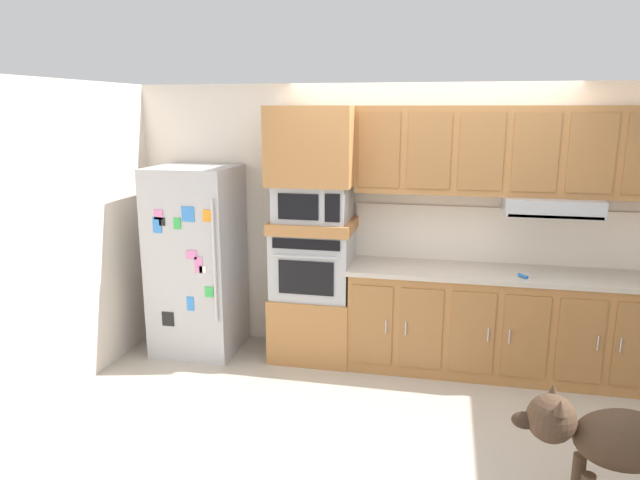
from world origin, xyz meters
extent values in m
plane|color=#B2A899|center=(0.00, 0.00, 0.00)|extent=(9.60, 9.60, 0.00)
cube|color=silver|center=(0.00, 1.11, 1.25)|extent=(6.20, 0.12, 2.50)
cube|color=silver|center=(-2.80, 0.00, 1.25)|extent=(0.12, 7.10, 2.50)
cube|color=#ADADB2|center=(-2.09, 0.68, 0.88)|extent=(0.76, 0.70, 1.76)
cylinder|color=silver|center=(-1.76, 0.31, 0.98)|extent=(0.02, 0.02, 1.10)
cube|color=#337FDB|center=(-2.01, 0.33, 0.57)|extent=(0.07, 0.01, 0.13)
cube|color=pink|center=(-1.91, 0.33, 0.94)|extent=(0.07, 0.01, 0.14)
cube|color=green|center=(-1.82, 0.33, 0.69)|extent=(0.08, 0.01, 0.09)
cube|color=orange|center=(-1.80, 0.33, 1.38)|extent=(0.09, 0.01, 0.10)
cube|color=pink|center=(-2.27, 0.33, 1.37)|extent=(0.08, 0.01, 0.09)
cube|color=#337FDB|center=(-2.28, 0.33, 1.28)|extent=(0.08, 0.01, 0.14)
cube|color=black|center=(-2.23, 0.33, 1.31)|extent=(0.05, 0.01, 0.07)
cube|color=pink|center=(-1.97, 0.33, 1.03)|extent=(0.10, 0.01, 0.08)
cube|color=black|center=(-2.23, 0.33, 0.41)|extent=(0.12, 0.01, 0.13)
cube|color=green|center=(-2.09, 0.33, 1.30)|extent=(0.07, 0.01, 0.10)
cube|color=#337FDB|center=(-1.99, 0.33, 1.39)|extent=(0.12, 0.01, 0.13)
cube|color=white|center=(-1.87, 0.33, 0.90)|extent=(0.06, 0.01, 0.06)
cube|color=#A8703D|center=(-0.97, 0.75, 0.30)|extent=(0.74, 0.62, 0.60)
cube|color=#A8AAAF|center=(-0.97, 0.75, 0.90)|extent=(0.70, 0.58, 0.60)
cube|color=black|center=(-0.97, 0.45, 0.84)|extent=(0.49, 0.01, 0.30)
cube|color=black|center=(-0.97, 0.45, 1.14)|extent=(0.59, 0.01, 0.09)
cylinder|color=#A8AAAF|center=(-0.97, 0.43, 1.03)|extent=(0.56, 0.02, 0.02)
cube|color=#A8703D|center=(-0.97, 0.75, 1.25)|extent=(0.74, 0.62, 0.10)
cube|color=#A8AAAF|center=(-0.97, 0.75, 1.46)|extent=(0.64, 0.53, 0.32)
cube|color=black|center=(-1.05, 0.48, 1.46)|extent=(0.35, 0.01, 0.22)
cube|color=black|center=(-0.75, 0.48, 1.46)|extent=(0.13, 0.01, 0.24)
cube|color=#A8703D|center=(-0.97, 0.75, 1.96)|extent=(0.74, 0.62, 0.68)
cube|color=#A8703D|center=(0.87, 0.75, 0.44)|extent=(2.94, 0.60, 0.88)
cube|color=#9A6738|center=(-0.39, 0.44, 0.46)|extent=(0.35, 0.01, 0.70)
cylinder|color=#BCBCC1|center=(-0.27, 0.43, 0.46)|extent=(0.01, 0.01, 0.12)
cube|color=#9A6738|center=(0.03, 0.44, 0.46)|extent=(0.35, 0.01, 0.70)
cylinder|color=#BCBCC1|center=(-0.10, 0.43, 0.46)|extent=(0.01, 0.01, 0.12)
cube|color=#9A6738|center=(0.45, 0.44, 0.46)|extent=(0.35, 0.01, 0.70)
cylinder|color=#BCBCC1|center=(0.57, 0.43, 0.46)|extent=(0.01, 0.01, 0.12)
cube|color=#9A6738|center=(0.87, 0.44, 0.46)|extent=(0.35, 0.01, 0.70)
cylinder|color=#BCBCC1|center=(0.74, 0.43, 0.46)|extent=(0.01, 0.01, 0.12)
cube|color=#9A6738|center=(1.29, 0.44, 0.46)|extent=(0.35, 0.01, 0.70)
cylinder|color=#BCBCC1|center=(1.41, 0.43, 0.46)|extent=(0.01, 0.01, 0.12)
cube|color=#9A6738|center=(1.71, 0.44, 0.46)|extent=(0.35, 0.01, 0.70)
cylinder|color=#BCBCC1|center=(1.58, 0.43, 0.46)|extent=(0.01, 0.01, 0.12)
cube|color=#BCB2A3|center=(0.87, 0.75, 0.90)|extent=(2.98, 0.64, 0.04)
cube|color=white|center=(0.87, 1.04, 1.17)|extent=(2.98, 0.02, 0.50)
cube|color=#A8703D|center=(0.87, 0.88, 1.93)|extent=(2.94, 0.34, 0.74)
cube|color=#A8AAAF|center=(1.04, 0.81, 1.49)|extent=(0.76, 0.48, 0.14)
cube|color=black|center=(1.04, 0.59, 1.43)|extent=(0.72, 0.04, 0.02)
cube|color=#9A6738|center=(-0.39, 0.70, 1.93)|extent=(0.35, 0.01, 0.63)
cube|color=#9A6738|center=(0.03, 0.70, 1.93)|extent=(0.35, 0.01, 0.63)
cube|color=#9A6738|center=(0.45, 0.70, 1.93)|extent=(0.35, 0.01, 0.63)
cube|color=#9A6738|center=(0.87, 0.70, 1.93)|extent=(0.35, 0.01, 0.63)
cube|color=#9A6738|center=(1.29, 0.70, 1.93)|extent=(0.35, 0.01, 0.63)
cylinder|color=blue|center=(0.83, 0.58, 0.93)|extent=(0.08, 0.10, 0.03)
cylinder|color=silver|center=(0.92, 0.64, 0.93)|extent=(0.07, 0.10, 0.01)
ellipsoid|color=#473323|center=(1.21, -1.07, 0.48)|extent=(0.56, 0.36, 0.34)
sphere|color=#473323|center=(0.81, -1.08, 0.58)|extent=(0.28, 0.28, 0.28)
ellipsoid|color=#312318|center=(0.67, -1.09, 0.55)|extent=(0.16, 0.11, 0.10)
cone|color=#473323|center=(0.83, -1.17, 0.70)|extent=(0.08, 0.08, 0.09)
cone|color=#473323|center=(0.83, -0.99, 0.70)|extent=(0.08, 0.08, 0.09)
cylinder|color=#473323|center=(1.01, -0.98, 0.15)|extent=(0.08, 0.08, 0.31)
camera|label=1|loc=(0.16, -4.24, 2.28)|focal=32.60mm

